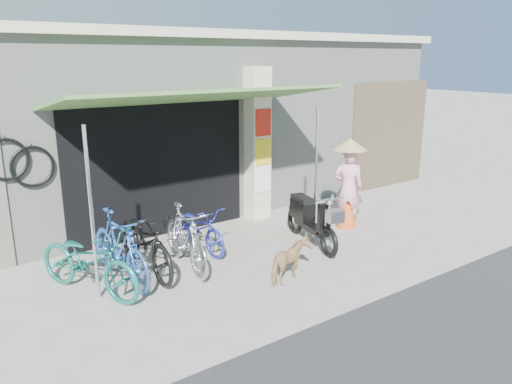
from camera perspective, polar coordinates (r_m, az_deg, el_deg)
ground at (r=7.99m, az=5.40°, el=-8.26°), size 80.00×80.00×0.00m
bicycle_shop at (r=11.73m, az=-11.02°, el=8.36°), size 12.30×5.30×3.66m
shop_pillar at (r=9.92m, az=0.08°, el=5.48°), size 0.42×0.44×3.00m
awning at (r=8.18m, az=-6.69°, el=10.49°), size 4.60×1.88×2.72m
neighbour_right at (r=12.88m, az=14.98°, el=6.31°), size 2.60×0.06×2.60m
bike_teal at (r=7.22m, az=-18.59°, el=-7.46°), size 1.34×1.95×0.97m
bike_blue at (r=7.45m, az=-15.32°, el=-6.15°), size 0.62×1.78×1.05m
bike_black at (r=7.71m, az=-12.54°, el=-5.46°), size 0.69×1.91×1.00m
bike_silver at (r=7.73m, az=-8.08°, el=-5.18°), size 0.66×1.71×1.00m
bike_navy at (r=8.46m, az=-6.60°, el=-4.05°), size 0.63×1.54×0.79m
street_dog at (r=7.29m, az=3.99°, el=-7.94°), size 0.80×0.55×0.62m
moped at (r=8.71m, az=6.19°, el=-3.09°), size 0.64×1.73×0.99m
nun at (r=9.58m, az=10.49°, el=0.95°), size 0.66×0.66×1.72m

